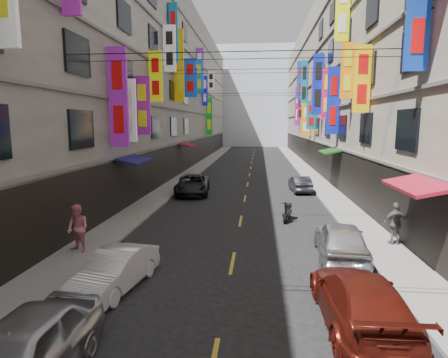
% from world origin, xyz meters
% --- Properties ---
extents(sidewalk_left, '(2.00, 90.00, 0.12)m').
position_xyz_m(sidewalk_left, '(-6.00, 42.00, 0.06)').
color(sidewalk_left, slate).
rests_on(sidewalk_left, ground).
extents(sidewalk_right, '(2.00, 90.00, 0.12)m').
position_xyz_m(sidewalk_right, '(6.00, 42.00, 0.06)').
color(sidewalk_right, slate).
rests_on(sidewalk_right, ground).
extents(building_row_left, '(10.14, 90.00, 19.00)m').
position_xyz_m(building_row_left, '(-11.99, 42.00, 9.49)').
color(building_row_left, gray).
rests_on(building_row_left, ground).
extents(building_row_right, '(10.14, 90.00, 19.00)m').
position_xyz_m(building_row_right, '(11.99, 42.00, 9.49)').
color(building_row_right, '#AFA693').
rests_on(building_row_right, ground).
extents(haze_block, '(18.00, 8.00, 22.00)m').
position_xyz_m(haze_block, '(0.00, 92.00, 11.00)').
color(haze_block, '#B5BCCA').
rests_on(haze_block, ground).
extents(shop_signage, '(14.00, 55.00, 11.89)m').
position_xyz_m(shop_signage, '(-0.10, 35.55, 9.15)').
color(shop_signage, '#0D299E').
rests_on(shop_signage, ground).
extents(street_awnings, '(13.99, 35.20, 0.41)m').
position_xyz_m(street_awnings, '(-1.26, 26.00, 3.00)').
color(street_awnings, '#144C1B').
rests_on(street_awnings, ground).
extents(overhead_cables, '(14.00, 38.04, 1.24)m').
position_xyz_m(overhead_cables, '(0.00, 30.00, 8.80)').
color(overhead_cables, black).
rests_on(overhead_cables, ground).
extents(lane_markings, '(0.12, 80.20, 0.01)m').
position_xyz_m(lane_markings, '(0.00, 39.00, 0.00)').
color(lane_markings, gold).
rests_on(lane_markings, ground).
extents(scooter_far_right, '(0.67, 1.78, 1.14)m').
position_xyz_m(scooter_far_right, '(2.45, 24.33, 0.44)').
color(scooter_far_right, black).
rests_on(scooter_far_right, ground).
extents(car_left_near, '(1.83, 4.35, 1.47)m').
position_xyz_m(car_left_near, '(-3.49, 10.95, 0.74)').
color(car_left_near, '#BABABF').
rests_on(car_left_near, ground).
extents(car_left_mid, '(1.88, 3.85, 1.21)m').
position_xyz_m(car_left_mid, '(-3.43, 15.47, 0.61)').
color(car_left_mid, white).
rests_on(car_left_mid, ground).
extents(car_left_far, '(2.78, 5.19, 1.39)m').
position_xyz_m(car_left_far, '(-3.83, 31.23, 0.69)').
color(car_left_far, black).
rests_on(car_left_far, ground).
extents(car_right_near, '(2.03, 4.79, 1.38)m').
position_xyz_m(car_right_near, '(3.48, 13.98, 0.69)').
color(car_right_near, '#601910').
rests_on(car_right_near, ground).
extents(car_right_mid, '(2.05, 4.41, 1.46)m').
position_xyz_m(car_right_mid, '(4.00, 18.73, 0.73)').
color(car_right_mid, '#BBBCC1').
rests_on(car_right_mid, ground).
extents(car_right_far, '(1.53, 3.69, 1.19)m').
position_xyz_m(car_right_far, '(4.00, 32.92, 0.59)').
color(car_right_far, '#26272D').
rests_on(car_right_far, ground).
extents(pedestrian_lfar, '(1.08, 0.94, 1.85)m').
position_xyz_m(pedestrian_lfar, '(-6.03, 18.34, 1.05)').
color(pedestrian_lfar, pink).
rests_on(pedestrian_lfar, sidewalk_left).
extents(pedestrian_rfar, '(1.10, 0.72, 1.75)m').
position_xyz_m(pedestrian_rfar, '(6.55, 20.42, 1.00)').
color(pedestrian_rfar, '#57575A').
rests_on(pedestrian_rfar, sidewalk_right).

